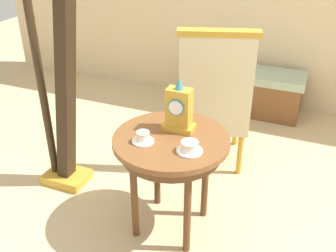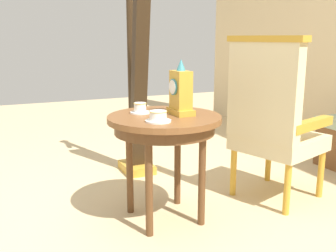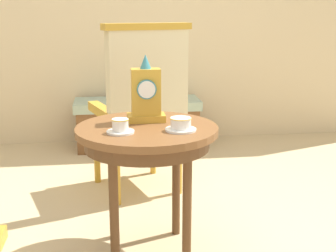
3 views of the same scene
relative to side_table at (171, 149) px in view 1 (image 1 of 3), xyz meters
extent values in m
plane|color=tan|center=(0.02, -0.07, -0.59)|extent=(10.00, 10.00, 0.00)
cylinder|color=brown|center=(0.00, 0.00, 0.06)|extent=(0.69, 0.69, 0.03)
cylinder|color=#56351C|center=(0.00, 0.00, 0.01)|extent=(0.61, 0.61, 0.07)
cylinder|color=#56351C|center=(0.17, 0.17, -0.27)|extent=(0.04, 0.04, 0.63)
cylinder|color=#56351C|center=(-0.17, 0.17, -0.27)|extent=(0.04, 0.04, 0.63)
cylinder|color=#56351C|center=(-0.17, -0.17, -0.27)|extent=(0.04, 0.04, 0.63)
cylinder|color=#56351C|center=(0.17, -0.17, -0.27)|extent=(0.04, 0.04, 0.63)
cylinder|color=white|center=(-0.13, -0.11, 0.09)|extent=(0.13, 0.13, 0.01)
cylinder|color=white|center=(-0.13, -0.11, 0.12)|extent=(0.07, 0.07, 0.06)
torus|color=gold|center=(-0.13, -0.11, 0.14)|extent=(0.08, 0.08, 0.00)
cylinder|color=white|center=(0.15, -0.10, 0.09)|extent=(0.15, 0.15, 0.01)
cylinder|color=white|center=(0.15, -0.10, 0.12)|extent=(0.10, 0.10, 0.05)
torus|color=gold|center=(0.15, -0.10, 0.14)|extent=(0.10, 0.10, 0.00)
cube|color=gold|center=(0.01, 0.11, 0.10)|extent=(0.19, 0.11, 0.04)
cube|color=gold|center=(0.01, 0.11, 0.23)|extent=(0.14, 0.09, 0.23)
cylinder|color=teal|center=(0.01, 0.05, 0.25)|extent=(0.10, 0.01, 0.10)
cylinder|color=white|center=(0.01, 0.05, 0.25)|extent=(0.08, 0.00, 0.08)
cone|color=teal|center=(0.01, 0.11, 0.38)|extent=(0.06, 0.06, 0.07)
cube|color=beige|center=(0.00, 0.88, -0.18)|extent=(0.65, 0.65, 0.11)
cube|color=beige|center=(0.07, 0.67, 0.19)|extent=(0.52, 0.24, 0.64)
cube|color=gold|center=(0.07, 0.67, 0.53)|extent=(0.56, 0.26, 0.04)
cube|color=gold|center=(0.22, 0.95, -0.02)|extent=(0.21, 0.47, 0.06)
cube|color=gold|center=(-0.22, 0.81, -0.02)|extent=(0.21, 0.47, 0.06)
cylinder|color=gold|center=(0.14, 1.16, -0.41)|extent=(0.04, 0.04, 0.35)
cylinder|color=gold|center=(-0.28, 1.03, -0.41)|extent=(0.04, 0.04, 0.35)
cylinder|color=gold|center=(0.28, 0.74, -0.41)|extent=(0.04, 0.04, 0.35)
cylinder|color=gold|center=(-0.14, 0.61, -0.41)|extent=(0.04, 0.04, 0.35)
cube|color=gold|center=(-0.92, 0.14, -0.55)|extent=(0.32, 0.24, 0.07)
cylinder|color=#332314|center=(-1.02, 0.14, 0.27)|extent=(0.06, 0.06, 1.58)
cube|color=black|center=(-0.82, 0.14, 0.20)|extent=(0.28, 0.11, 1.45)
cube|color=#9EB299|center=(0.08, 1.88, -0.19)|extent=(1.12, 0.40, 0.08)
cube|color=brown|center=(0.08, 1.88, -0.41)|extent=(1.07, 0.38, 0.36)
camera|label=1|loc=(0.73, -1.83, 1.24)|focal=41.86mm
camera|label=2|loc=(2.12, -0.93, 0.54)|focal=41.83mm
camera|label=3|loc=(-0.18, -2.12, 0.62)|focal=48.46mm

